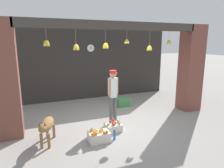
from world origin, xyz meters
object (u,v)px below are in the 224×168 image
Objects in this scene: produce_box_green at (123,102)px; wall_clock at (91,48)px; fruit_crate_oranges at (99,136)px; water_bottle at (114,135)px; fruit_crate_apples at (113,127)px; dog at (47,125)px; shopkeeper at (113,92)px.

wall_clock is (-0.83, 1.52, 2.07)m from produce_box_green.
water_bottle is at bearing -7.55° from fruit_crate_oranges.
water_bottle is (0.40, -0.05, -0.02)m from fruit_crate_oranges.
fruit_crate_oranges is 2.04× the size of water_bottle.
wall_clock is at bearing 84.09° from fruit_crate_apples.
fruit_crate_oranges is at bearing -141.87° from fruit_crate_apples.
dog is 1.33m from fruit_crate_oranges.
fruit_crate_apples is 2.29m from produce_box_green.
fruit_crate_oranges is (-0.81, -1.05, -0.83)m from shopkeeper.
shopkeeper reaches higher than water_bottle.
produce_box_green is at bearing -61.42° from wall_clock.
shopkeeper is 1.57m from fruit_crate_oranges.
wall_clock reaches higher than produce_box_green.
fruit_crate_apples is 1.71× the size of water_bottle.
dog is 2.28× the size of fruit_crate_apples.
shopkeeper is 3.14m from wall_clock.
shopkeeper is 1.07m from fruit_crate_apples.
fruit_crate_apples is at bearing -121.35° from produce_box_green.
produce_box_green is at bearing 142.04° from dog.
wall_clock is at bearing -95.55° from shopkeeper.
wall_clock reaches higher than fruit_crate_apples.
dog is 3.90× the size of water_bottle.
wall_clock reaches higher than dog.
dog is 1.91× the size of fruit_crate_oranges.
fruit_crate_oranges is 0.41m from water_bottle.
fruit_crate_oranges is 2.99m from produce_box_green.
water_bottle is at bearing 66.69° from shopkeeper.
fruit_crate_oranges reaches higher than fruit_crate_apples.
produce_box_green is (2.99, 2.03, -0.33)m from dog.
fruit_crate_apples is at bearing 70.91° from water_bottle.
dog reaches higher than water_bottle.
dog is at bearing 15.22° from shopkeeper.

